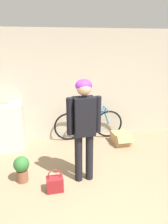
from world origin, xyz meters
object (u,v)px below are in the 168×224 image
at_px(potted_plant, 22,168).
at_px(cardboard_box, 121,138).
at_px(bicycle, 89,124).
at_px(handbag, 55,184).
at_px(banana, 0,103).
at_px(person, 84,121).

bearing_deg(potted_plant, cardboard_box, 24.52).
xyz_separation_m(bicycle, potted_plant, (-1.54, -1.45, -0.10)).
distance_m(handbag, potted_plant, 0.66).
distance_m(bicycle, potted_plant, 2.12).
relative_size(bicycle, banana, 4.86).
relative_size(banana, cardboard_box, 0.65).
bearing_deg(banana, person, -45.90).
relative_size(person, bicycle, 1.04).
bearing_deg(banana, bicycle, 3.36).
relative_size(person, potted_plant, 3.78).
xyz_separation_m(bicycle, cardboard_box, (0.69, -0.44, -0.25)).
height_order(banana, handbag, banana).
bearing_deg(potted_plant, person, -9.45).
xyz_separation_m(banana, potted_plant, (0.42, -1.34, -0.80)).
bearing_deg(cardboard_box, potted_plant, -155.48).
height_order(bicycle, potted_plant, bicycle).
distance_m(banana, potted_plant, 1.61).
height_order(person, bicycle, person).
distance_m(banana, cardboard_box, 2.83).
bearing_deg(banana, potted_plant, -72.67).
bearing_deg(person, cardboard_box, 41.00).
bearing_deg(cardboard_box, handbag, -140.73).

